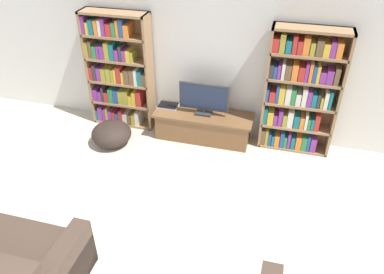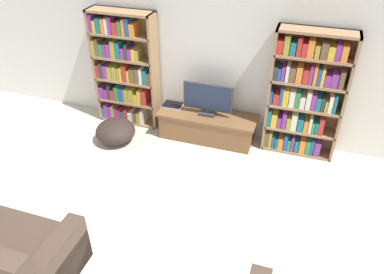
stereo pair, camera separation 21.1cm
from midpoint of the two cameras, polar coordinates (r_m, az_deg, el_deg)
name	(u,v)px [view 2 (the right image)]	position (r m, az deg, el deg)	size (l,w,h in m)	color
wall_back	(224,52)	(5.46, 6.10, 12.73)	(8.80, 0.06, 2.60)	silver
bookshelf_left	(125,71)	(5.95, -9.22, 9.96)	(1.01, 0.30, 1.81)	#93704C
bookshelf_right	(304,96)	(5.36, 17.82, 5.97)	(1.01, 0.30, 1.81)	#93704C
tv_stand	(207,126)	(5.71, 3.36, 1.64)	(1.49, 0.50, 0.42)	brown
television	(208,99)	(5.47, 3.54, 5.82)	(0.74, 0.16, 0.50)	#2D2D33
laptop	(173,105)	(5.81, -1.92, 4.88)	(0.31, 0.24, 0.03)	#B7B7BC
area_rug	(157,236)	(4.34, -3.87, -14.82)	(2.49, 1.92, 0.02)	white
beanbag_ottoman	(116,131)	(5.75, -10.55, 0.85)	(0.59, 0.59, 0.35)	#2D231E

